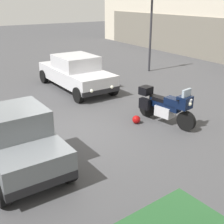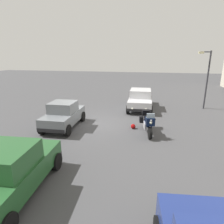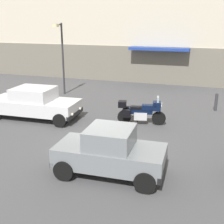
{
  "view_description": "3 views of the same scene",
  "coord_description": "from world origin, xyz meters",
  "px_view_note": "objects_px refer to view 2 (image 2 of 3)",
  "views": [
    {
      "loc": [
        7.73,
        -3.37,
        3.98
      ],
      "look_at": [
        0.8,
        0.96,
        0.79
      ],
      "focal_mm": 47.0,
      "sensor_mm": 36.0,
      "label": 1
    },
    {
      "loc": [
        11.14,
        3.22,
        4.18
      ],
      "look_at": [
        0.69,
        0.94,
        1.03
      ],
      "focal_mm": 30.76,
      "sensor_mm": 36.0,
      "label": 2
    },
    {
      "loc": [
        3.79,
        -9.94,
        4.69
      ],
      "look_at": [
        0.06,
        1.21,
        1.05
      ],
      "focal_mm": 47.45,
      "sensor_mm": 36.0,
      "label": 3
    }
  ],
  "objects_px": {
    "motorcycle": "(148,122)",
    "helmet": "(133,126)",
    "car_hatchback_near": "(11,171)",
    "streetlamp_curbside": "(206,74)",
    "car_sedan_far": "(140,99)",
    "car_compact_side": "(64,115)"
  },
  "relations": [
    {
      "from": "motorcycle",
      "to": "helmet",
      "type": "xyz_separation_m",
      "value": [
        -0.45,
        -0.85,
        -0.48
      ]
    },
    {
      "from": "car_hatchback_near",
      "to": "streetlamp_curbside",
      "type": "height_order",
      "value": "streetlamp_curbside"
    },
    {
      "from": "car_sedan_far",
      "to": "car_compact_side",
      "type": "relative_size",
      "value": 1.31
    },
    {
      "from": "helmet",
      "to": "car_compact_side",
      "type": "bearing_deg",
      "value": -81.29
    },
    {
      "from": "car_hatchback_near",
      "to": "car_compact_side",
      "type": "distance_m",
      "value": 5.88
    },
    {
      "from": "helmet",
      "to": "car_hatchback_near",
      "type": "bearing_deg",
      "value": -25.4
    },
    {
      "from": "motorcycle",
      "to": "streetlamp_curbside",
      "type": "distance_m",
      "value": 7.78
    },
    {
      "from": "car_compact_side",
      "to": "car_sedan_far",
      "type": "bearing_deg",
      "value": -39.85
    },
    {
      "from": "car_sedan_far",
      "to": "car_compact_side",
      "type": "height_order",
      "value": "same"
    },
    {
      "from": "car_hatchback_near",
      "to": "car_sedan_far",
      "type": "height_order",
      "value": "car_hatchback_near"
    },
    {
      "from": "helmet",
      "to": "car_compact_side",
      "type": "xyz_separation_m",
      "value": [
        0.63,
        -4.12,
        0.63
      ]
    },
    {
      "from": "car_hatchback_near",
      "to": "car_compact_side",
      "type": "relative_size",
      "value": 1.13
    },
    {
      "from": "car_hatchback_near",
      "to": "helmet",
      "type": "bearing_deg",
      "value": -30.27
    },
    {
      "from": "motorcycle",
      "to": "car_hatchback_near",
      "type": "relative_size",
      "value": 0.56
    },
    {
      "from": "streetlamp_curbside",
      "to": "car_hatchback_near",
      "type": "bearing_deg",
      "value": -33.51
    },
    {
      "from": "helmet",
      "to": "streetlamp_curbside",
      "type": "bearing_deg",
      "value": 138.95
    },
    {
      "from": "helmet",
      "to": "car_hatchback_near",
      "type": "xyz_separation_m",
      "value": [
        6.41,
        -3.04,
        0.67
      ]
    },
    {
      "from": "car_sedan_far",
      "to": "car_compact_side",
      "type": "bearing_deg",
      "value": -39.93
    },
    {
      "from": "motorcycle",
      "to": "car_sedan_far",
      "type": "xyz_separation_m",
      "value": [
        -5.23,
        -0.8,
        0.16
      ]
    },
    {
      "from": "car_sedan_far",
      "to": "streetlamp_curbside",
      "type": "xyz_separation_m",
      "value": [
        -0.98,
        4.96,
        2.01
      ]
    },
    {
      "from": "motorcycle",
      "to": "car_sedan_far",
      "type": "distance_m",
      "value": 5.29
    },
    {
      "from": "car_hatchback_near",
      "to": "streetlamp_curbside",
      "type": "relative_size",
      "value": 0.87
    }
  ]
}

